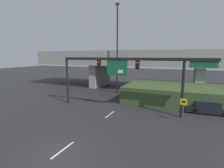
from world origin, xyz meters
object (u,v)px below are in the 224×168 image
(signal_gantry, at_px, (126,68))
(speed_limit_sign, at_px, (183,107))
(highway_light_pole_near, at_px, (117,47))
(parked_sedan_near_right, at_px, (208,107))

(signal_gantry, relative_size, speed_limit_sign, 7.38)
(highway_light_pole_near, bearing_deg, signal_gantry, -62.50)
(speed_limit_sign, xyz_separation_m, highway_light_pole_near, (-10.85, 10.16, 6.19))
(speed_limit_sign, bearing_deg, signal_gantry, 167.24)
(signal_gantry, height_order, highway_light_pole_near, highway_light_pole_near)
(speed_limit_sign, relative_size, parked_sedan_near_right, 0.49)
(signal_gantry, bearing_deg, speed_limit_sign, -12.76)
(highway_light_pole_near, height_order, parked_sedan_near_right, highway_light_pole_near)
(speed_limit_sign, bearing_deg, highway_light_pole_near, 136.89)
(signal_gantry, distance_m, parked_sedan_near_right, 10.22)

